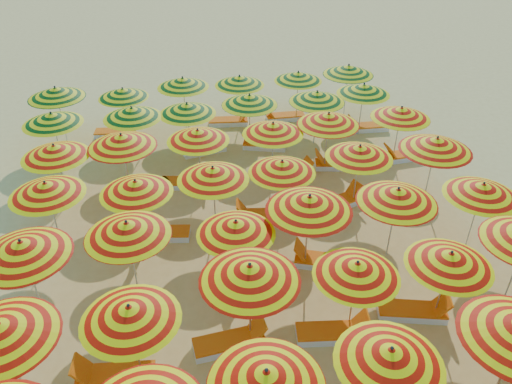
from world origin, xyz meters
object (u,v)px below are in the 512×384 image
lounger_25 (367,127)px  umbrella_38 (187,109)px  umbrella_14 (250,273)px  umbrella_40 (317,97)px  umbrella_30 (55,151)px  lounger_23 (205,149)px  umbrella_15 (357,269)px  umbrella_32 (198,135)px  lounger_18 (145,189)px  lounger_27 (229,121)px  umbrella_9 (390,356)px  umbrella_37 (132,113)px  lounger_12 (414,311)px  umbrella_29 (436,144)px  lounger_9 (114,376)px  lounger_14 (323,261)px  umbrella_33 (273,129)px  umbrella_39 (250,100)px  umbrella_44 (183,82)px  lounger_21 (337,164)px  lounger_24 (263,145)px  umbrella_8 (266,379)px  umbrella_26 (213,174)px  umbrella_43 (123,93)px  umbrella_18 (22,249)px  umbrella_47 (348,70)px  lounger_28 (284,117)px  umbrella_28 (359,152)px  umbrella_34 (328,119)px  lounger_17 (339,203)px  umbrella_42 (56,93)px  umbrella_41 (364,89)px  lounger_13 (257,282)px  umbrella_27 (282,167)px  umbrella_13 (130,313)px  umbrella_45 (240,81)px  lounger_26 (117,133)px  beachgoer_a (142,222)px  umbrella_25 (136,187)px  umbrella_20 (236,228)px  umbrella_21 (309,203)px  lounger_19 (187,182)px  umbrella_16 (450,259)px  umbrella_46 (298,76)px  umbrella_36 (52,118)px  umbrella_23 (482,190)px  lounger_22 (404,156)px  lounger_20 (290,175)px

lounger_25 → umbrella_38: bearing=8.7°
umbrella_14 → umbrella_40: umbrella_14 is taller
umbrella_30 → lounger_23: size_ratio=1.33×
umbrella_15 → umbrella_32: size_ratio=1.00×
lounger_18 → lounger_27: (3.86, 4.66, 0.00)m
umbrella_9 → umbrella_37: umbrella_37 is taller
umbrella_38 → lounger_12: bearing=-64.6°
umbrella_29 → lounger_25: (0.26, 5.40, -2.02)m
lounger_9 → lounger_14: size_ratio=0.99×
umbrella_40 → lounger_18: 7.47m
umbrella_9 → umbrella_33: umbrella_33 is taller
umbrella_39 → umbrella_44: umbrella_39 is taller
umbrella_44 → lounger_21: (5.13, -4.80, -1.86)m
lounger_14 → lounger_24: same height
umbrella_37 → umbrella_14: bearing=-76.1°
umbrella_14 → umbrella_32: size_ratio=1.01×
umbrella_8 → umbrella_44: umbrella_8 is taller
umbrella_26 → umbrella_43: umbrella_26 is taller
umbrella_18 → lounger_12: size_ratio=1.42×
umbrella_30 → umbrella_32: 4.58m
umbrella_47 → lounger_12: umbrella_47 is taller
umbrella_18 → umbrella_30: bearing=87.4°
umbrella_9 → umbrella_39: (-0.02, 12.13, 0.06)m
umbrella_29 → lounger_28: umbrella_29 is taller
umbrella_28 → umbrella_34: bearing=94.6°
lounger_14 → lounger_17: (1.52, 2.64, 0.00)m
umbrella_42 → lounger_12: (9.40, -12.05, -1.93)m
umbrella_18 → umbrella_32: bearing=46.5°
umbrella_41 → lounger_13: umbrella_41 is taller
umbrella_27 → umbrella_47: umbrella_47 is taller
umbrella_13 → umbrella_27: size_ratio=0.91×
umbrella_39 → umbrella_45: (0.06, 2.23, -0.07)m
lounger_26 → beachgoer_a: beachgoer_a is taller
umbrella_25 → umbrella_33: umbrella_33 is taller
lounger_12 → umbrella_37: bearing=141.6°
umbrella_29 → umbrella_37: size_ratio=1.12×
umbrella_28 → umbrella_42: (-9.81, 7.06, 0.06)m
umbrella_14 → lounger_13: bearing=71.5°
umbrella_44 → umbrella_20: bearing=-88.5°
umbrella_21 → umbrella_27: umbrella_21 is taller
lounger_14 → lounger_19: bearing=-33.2°
lounger_21 → beachgoer_a: 7.82m
umbrella_16 → umbrella_34: size_ratio=1.01×
umbrella_46 → lounger_23: umbrella_46 is taller
umbrella_18 → umbrella_36: bearing=90.9°
umbrella_27 → lounger_17: umbrella_27 is taller
umbrella_8 → umbrella_9: size_ratio=1.03×
umbrella_23 → umbrella_46: (-2.41, 9.72, -0.04)m
umbrella_42 → lounger_22: (12.92, -4.66, -1.93)m
umbrella_25 → lounger_20: umbrella_25 is taller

